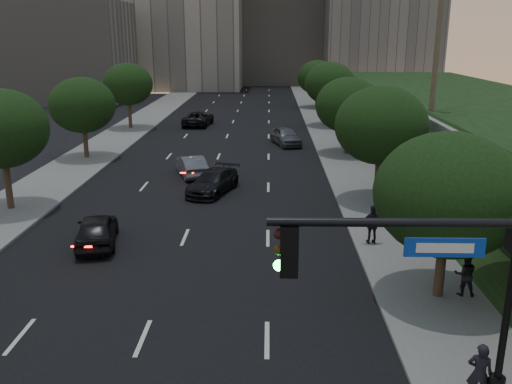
{
  "coord_description": "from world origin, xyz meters",
  "views": [
    {
      "loc": [
        4.02,
        -10.31,
        9.41
      ],
      "look_at": [
        3.54,
        9.62,
        3.6
      ],
      "focal_mm": 38.0,
      "sensor_mm": 36.0,
      "label": 1
    }
  ],
  "objects_px": {
    "sedan_near_left": "(97,230)",
    "sedan_far_right": "(286,136)",
    "sedan_near_right": "(213,182)",
    "pedestrian_a": "(480,374)",
    "sedan_far_left": "(198,118)",
    "street_lamp": "(506,321)",
    "traffic_signal_mast": "(499,358)",
    "pedestrian_c": "(373,225)",
    "sedan_mid_left": "(191,166)",
    "pedestrian_b": "(465,274)"
  },
  "relations": [
    {
      "from": "sedan_near_left",
      "to": "sedan_far_right",
      "type": "relative_size",
      "value": 0.94
    },
    {
      "from": "sedan_near_right",
      "to": "pedestrian_a",
      "type": "bearing_deg",
      "value": -47.46
    },
    {
      "from": "sedan_near_right",
      "to": "sedan_far_left",
      "type": "bearing_deg",
      "value": 117.62
    },
    {
      "from": "street_lamp",
      "to": "traffic_signal_mast",
      "type": "bearing_deg",
      "value": -116.39
    },
    {
      "from": "traffic_signal_mast",
      "to": "pedestrian_a",
      "type": "bearing_deg",
      "value": 70.42
    },
    {
      "from": "street_lamp",
      "to": "pedestrian_c",
      "type": "xyz_separation_m",
      "value": [
        -1.08,
        11.42,
        -1.57
      ]
    },
    {
      "from": "sedan_near_left",
      "to": "sedan_near_right",
      "type": "distance_m",
      "value": 9.82
    },
    {
      "from": "sedan_mid_left",
      "to": "sedan_far_left",
      "type": "bearing_deg",
      "value": -103.46
    },
    {
      "from": "sedan_mid_left",
      "to": "pedestrian_b",
      "type": "height_order",
      "value": "pedestrian_b"
    },
    {
      "from": "sedan_mid_left",
      "to": "sedan_far_right",
      "type": "height_order",
      "value": "sedan_far_right"
    },
    {
      "from": "traffic_signal_mast",
      "to": "sedan_near_right",
      "type": "height_order",
      "value": "traffic_signal_mast"
    },
    {
      "from": "pedestrian_a",
      "to": "pedestrian_b",
      "type": "height_order",
      "value": "pedestrian_a"
    },
    {
      "from": "traffic_signal_mast",
      "to": "sedan_far_left",
      "type": "relative_size",
      "value": 1.26
    },
    {
      "from": "sedan_near_left",
      "to": "traffic_signal_mast",
      "type": "bearing_deg",
      "value": 118.31
    },
    {
      "from": "pedestrian_b",
      "to": "pedestrian_c",
      "type": "bearing_deg",
      "value": -55.57
    },
    {
      "from": "sedan_near_left",
      "to": "pedestrian_b",
      "type": "distance_m",
      "value": 15.96
    },
    {
      "from": "sedan_near_left",
      "to": "sedan_far_right",
      "type": "xyz_separation_m",
      "value": [
        9.43,
        23.94,
        0.05
      ]
    },
    {
      "from": "sedan_far_left",
      "to": "sedan_far_right",
      "type": "bearing_deg",
      "value": 136.67
    },
    {
      "from": "traffic_signal_mast",
      "to": "sedan_mid_left",
      "type": "xyz_separation_m",
      "value": [
        -9.61,
        27.32,
        -2.95
      ]
    },
    {
      "from": "pedestrian_a",
      "to": "sedan_near_right",
      "type": "bearing_deg",
      "value": -43.31
    },
    {
      "from": "sedan_near_left",
      "to": "sedan_mid_left",
      "type": "bearing_deg",
      "value": -113.3
    },
    {
      "from": "traffic_signal_mast",
      "to": "sedan_far_left",
      "type": "height_order",
      "value": "traffic_signal_mast"
    },
    {
      "from": "pedestrian_a",
      "to": "pedestrian_c",
      "type": "xyz_separation_m",
      "value": [
        -0.7,
        11.24,
        0.05
      ]
    },
    {
      "from": "street_lamp",
      "to": "sedan_mid_left",
      "type": "xyz_separation_m",
      "value": [
        -11.19,
        24.13,
        -1.91
      ]
    },
    {
      "from": "sedan_near_right",
      "to": "pedestrian_a",
      "type": "distance_m",
      "value": 21.74
    },
    {
      "from": "street_lamp",
      "to": "pedestrian_b",
      "type": "bearing_deg",
      "value": 77.8
    },
    {
      "from": "traffic_signal_mast",
      "to": "pedestrian_b",
      "type": "xyz_separation_m",
      "value": [
        2.95,
        9.52,
        -2.7
      ]
    },
    {
      "from": "sedan_near_left",
      "to": "pedestrian_c",
      "type": "relative_size",
      "value": 2.4
    },
    {
      "from": "sedan_near_left",
      "to": "pedestrian_a",
      "type": "xyz_separation_m",
      "value": [
        13.41,
        -11.11,
        0.27
      ]
    },
    {
      "from": "sedan_mid_left",
      "to": "pedestrian_c",
      "type": "distance_m",
      "value": 16.24
    },
    {
      "from": "sedan_far_right",
      "to": "pedestrian_a",
      "type": "bearing_deg",
      "value": -99.42
    },
    {
      "from": "sedan_mid_left",
      "to": "sedan_far_left",
      "type": "height_order",
      "value": "sedan_far_left"
    },
    {
      "from": "sedan_far_right",
      "to": "traffic_signal_mast",
      "type": "bearing_deg",
      "value": -101.76
    },
    {
      "from": "traffic_signal_mast",
      "to": "sedan_far_left",
      "type": "xyz_separation_m",
      "value": [
        -11.86,
        48.81,
        -2.9
      ]
    },
    {
      "from": "sedan_far_left",
      "to": "pedestrian_c",
      "type": "relative_size",
      "value": 3.06
    },
    {
      "from": "sedan_near_right",
      "to": "pedestrian_b",
      "type": "distance_m",
      "value": 17.35
    },
    {
      "from": "pedestrian_a",
      "to": "traffic_signal_mast",
      "type": "bearing_deg",
      "value": 92.96
    },
    {
      "from": "pedestrian_a",
      "to": "pedestrian_b",
      "type": "distance_m",
      "value": 6.39
    },
    {
      "from": "sedan_near_left",
      "to": "pedestrian_c",
      "type": "height_order",
      "value": "pedestrian_c"
    },
    {
      "from": "pedestrian_b",
      "to": "sedan_far_left",
      "type": "bearing_deg",
      "value": -60.64
    },
    {
      "from": "sedan_mid_left",
      "to": "pedestrian_a",
      "type": "bearing_deg",
      "value": 94.86
    },
    {
      "from": "street_lamp",
      "to": "sedan_near_right",
      "type": "bearing_deg",
      "value": 114.87
    },
    {
      "from": "pedestrian_a",
      "to": "pedestrian_c",
      "type": "distance_m",
      "value": 11.26
    },
    {
      "from": "pedestrian_b",
      "to": "pedestrian_c",
      "type": "distance_m",
      "value": 5.65
    },
    {
      "from": "sedan_near_left",
      "to": "pedestrian_b",
      "type": "height_order",
      "value": "pedestrian_b"
    },
    {
      "from": "sedan_near_left",
      "to": "sedan_far_left",
      "type": "bearing_deg",
      "value": -102.42
    },
    {
      "from": "sedan_near_left",
      "to": "sedan_near_right",
      "type": "xyz_separation_m",
      "value": [
        4.52,
        8.72,
        -0.04
      ]
    },
    {
      "from": "sedan_far_right",
      "to": "pedestrian_c",
      "type": "relative_size",
      "value": 2.56
    },
    {
      "from": "pedestrian_a",
      "to": "pedestrian_b",
      "type": "bearing_deg",
      "value": -83.38
    },
    {
      "from": "traffic_signal_mast",
      "to": "sedan_near_left",
      "type": "bearing_deg",
      "value": 130.13
    }
  ]
}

